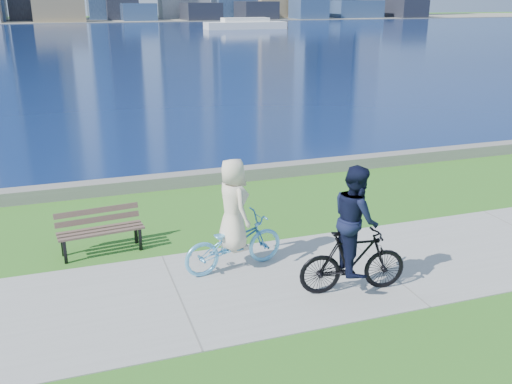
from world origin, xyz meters
The scene contains 9 objects.
ground centered at (0.00, 0.00, 0.00)m, with size 320.00×320.00×0.00m, color #2A671B.
concrete_path centered at (0.00, 0.00, 0.01)m, with size 80.00×3.50×0.02m, color gray.
seawall centered at (0.00, 6.20, 0.17)m, with size 90.00×0.50×0.35m, color slate.
bay_water centered at (0.00, 72.00, 0.00)m, with size 320.00×131.00×0.01m, color #0B1D49.
far_shore centered at (0.00, 130.00, 0.06)m, with size 320.00×30.00×0.12m, color gray.
ferry_far centered at (27.99, 83.41, 0.75)m, with size 13.23×3.78×1.80m.
park_bench centered at (-1.14, 2.44, 0.55)m, with size 1.78×0.77×0.89m.
cyclist_woman centered at (1.24, 0.76, 0.84)m, with size 1.05×2.14×2.21m.
cyclist_man centered at (2.99, -0.80, 1.01)m, with size 0.84×2.01×2.35m.
Camera 1 is at (-1.59, -8.91, 5.05)m, focal length 40.00 mm.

